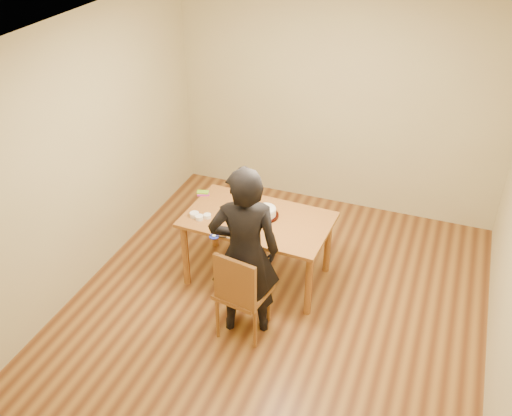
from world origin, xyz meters
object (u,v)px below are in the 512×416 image
(dining_table, at_px, (258,220))
(cake_plate, at_px, (265,215))
(person, at_px, (245,253))
(dining_chair, at_px, (243,292))
(cake, at_px, (265,212))

(dining_table, bearing_deg, cake_plate, 48.44)
(cake_plate, xyz_separation_m, person, (0.09, -0.79, 0.10))
(dining_chair, distance_m, cake_plate, 0.90)
(dining_chair, distance_m, cake, 0.91)
(dining_table, distance_m, cake_plate, 0.09)
(person, bearing_deg, dining_table, -99.07)
(person, bearing_deg, cake, -104.09)
(cake_plate, relative_size, person, 0.16)
(cake_plate, relative_size, cake, 1.27)
(dining_table, xyz_separation_m, cake_plate, (0.06, 0.06, 0.03))
(dining_table, height_order, cake_plate, cake_plate)
(cake, xyz_separation_m, person, (0.09, -0.79, 0.06))
(dining_table, xyz_separation_m, person, (0.15, -0.73, 0.13))
(dining_chair, bearing_deg, dining_table, 110.62)
(cake, bearing_deg, dining_chair, -83.76)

